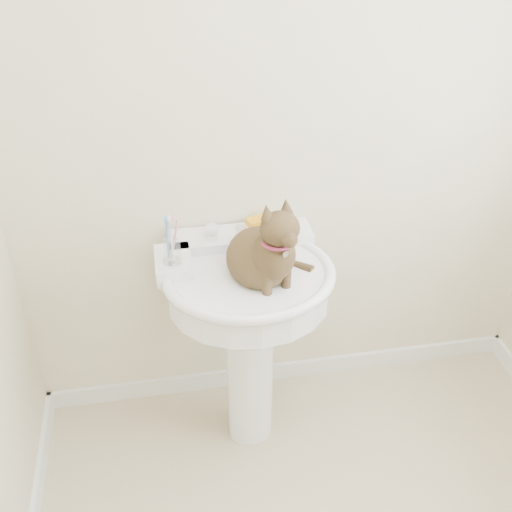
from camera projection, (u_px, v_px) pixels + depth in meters
wall_back at (293, 133)px, 2.21m from camera, size 2.20×0.00×2.50m
baseboard_back at (285, 370)px, 2.87m from camera, size 2.20×0.02×0.09m
pedestal_sink at (248, 305)px, 2.24m from camera, size 0.65×0.63×0.89m
faucet at (241, 229)px, 2.24m from camera, size 0.28×0.12×0.14m
soap_bar at (259, 222)px, 2.35m from camera, size 0.10×0.08×0.03m
toothbrush_cup at (172, 251)px, 2.11m from camera, size 0.07×0.07×0.18m
cat at (263, 255)px, 2.08m from camera, size 0.26×0.32×0.47m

